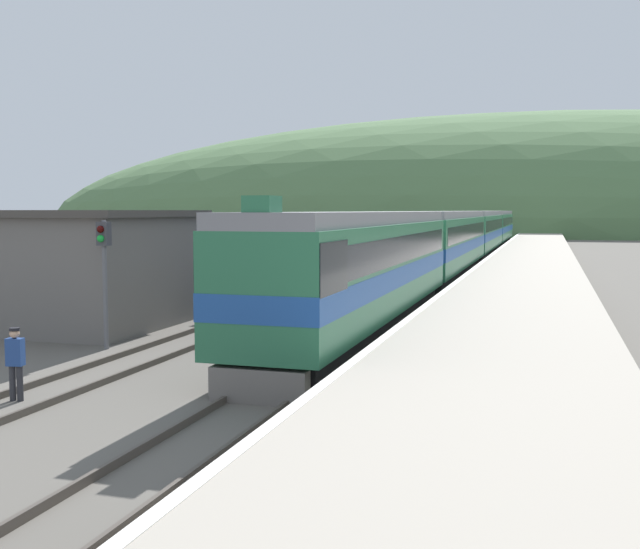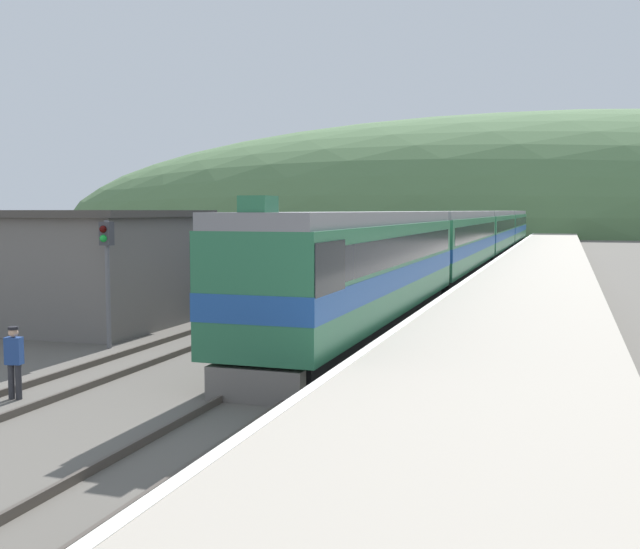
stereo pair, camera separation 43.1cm
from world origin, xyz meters
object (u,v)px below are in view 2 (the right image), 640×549
(express_train_lead_car, at_px, (363,269))
(signal_post_siding, at_px, (107,257))
(siding_train, at_px, (388,247))
(track_worker, at_px, (14,358))
(carriage_third, at_px, (490,232))
(carriage_second, at_px, (454,243))
(carriage_fourth, at_px, (509,227))

(express_train_lead_car, xyz_separation_m, signal_post_siding, (-6.78, -4.48, 0.53))
(express_train_lead_car, distance_m, siding_train, 25.48)
(express_train_lead_car, height_order, track_worker, express_train_lead_car)
(siding_train, xyz_separation_m, track_worker, (-0.26, -35.43, -0.85))
(carriage_third, relative_size, siding_train, 0.52)
(express_train_lead_car, height_order, signal_post_siding, express_train_lead_car)
(siding_train, bearing_deg, signal_post_siding, -93.61)
(carriage_second, relative_size, signal_post_siding, 5.52)
(carriage_third, bearing_deg, carriage_fourth, 90.00)
(express_train_lead_car, xyz_separation_m, carriage_fourth, (0.00, 66.11, -0.01))
(carriage_third, distance_m, track_worker, 54.45)
(express_train_lead_car, height_order, carriage_third, express_train_lead_car)
(carriage_fourth, bearing_deg, track_worker, -93.87)
(carriage_second, bearing_deg, express_train_lead_car, -90.00)
(siding_train, distance_m, track_worker, 35.44)
(carriage_second, bearing_deg, carriage_third, 90.00)
(carriage_third, bearing_deg, track_worker, -95.47)
(track_worker, bearing_deg, carriage_third, 84.53)
(siding_train, relative_size, track_worker, 25.40)
(carriage_third, xyz_separation_m, track_worker, (-5.18, -54.19, -1.33))
(express_train_lead_car, distance_m, signal_post_siding, 8.15)
(carriage_third, height_order, signal_post_siding, carriage_third)
(carriage_third, height_order, siding_train, carriage_third)
(carriage_fourth, height_order, track_worker, carriage_fourth)
(carriage_fourth, relative_size, siding_train, 0.52)
(express_train_lead_car, distance_m, carriage_fourth, 66.11)
(carriage_third, distance_m, siding_train, 19.40)
(carriage_third, distance_m, signal_post_siding, 48.70)
(signal_post_siding, bearing_deg, express_train_lead_car, 33.46)
(siding_train, height_order, signal_post_siding, signal_post_siding)
(carriage_second, bearing_deg, carriage_fourth, 90.00)
(carriage_fourth, relative_size, signal_post_siding, 5.52)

